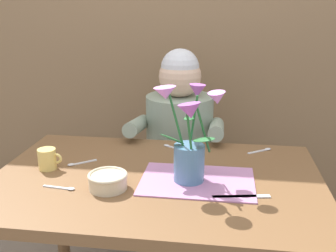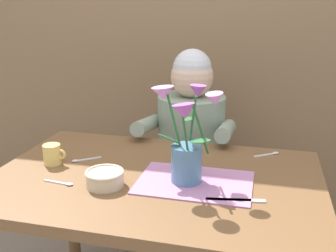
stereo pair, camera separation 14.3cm
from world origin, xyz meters
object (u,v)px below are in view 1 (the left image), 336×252
seated_person (179,159)px  flower_vase (189,141)px  ceramic_bowl (108,180)px  dinner_knife (241,197)px  coffee_cup (48,159)px

seated_person → flower_vase: bearing=-79.7°
flower_vase → ceramic_bowl: bearing=-160.4°
flower_vase → ceramic_bowl: (-0.27, -0.09, -0.12)m
seated_person → ceramic_bowl: bearing=-101.5°
flower_vase → dinner_knife: flower_vase is taller
seated_person → coffee_cup: seated_person is taller
flower_vase → coffee_cup: 0.55m
dinner_knife → coffee_cup: size_ratio=2.04×
seated_person → ceramic_bowl: seated_person is taller
flower_vase → seated_person: bearing=99.3°
ceramic_bowl → dinner_knife: ceramic_bowl is taller
dinner_knife → coffee_cup: 0.73m
ceramic_bowl → coffee_cup: (-0.27, 0.13, 0.01)m
flower_vase → ceramic_bowl: 0.31m
ceramic_bowl → flower_vase: bearing=19.6°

